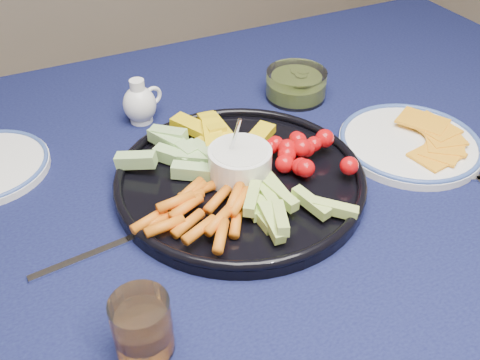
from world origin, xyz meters
name	(u,v)px	position (x,y,z in m)	size (l,w,h in m)	color
dining_table	(224,232)	(0.00, 0.00, 0.66)	(1.67, 1.07, 0.75)	#4D3019
crudite_platter	(238,175)	(0.03, 0.00, 0.77)	(0.38, 0.38, 0.12)	black
creamer_pitcher	(140,104)	(-0.05, 0.24, 0.78)	(0.08, 0.06, 0.08)	white
pickle_bowl	(296,86)	(0.24, 0.20, 0.77)	(0.12, 0.12, 0.05)	white
cheese_plate	(410,141)	(0.33, -0.03, 0.76)	(0.24, 0.24, 0.03)	white
juice_tumbler	(143,329)	(-0.19, -0.21, 0.78)	(0.07, 0.07, 0.08)	white
fork_left	(109,248)	(-0.19, -0.05, 0.75)	(0.18, 0.04, 0.00)	silver
fork_right	(456,178)	(0.34, -0.13, 0.75)	(0.14, 0.09, 0.00)	silver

